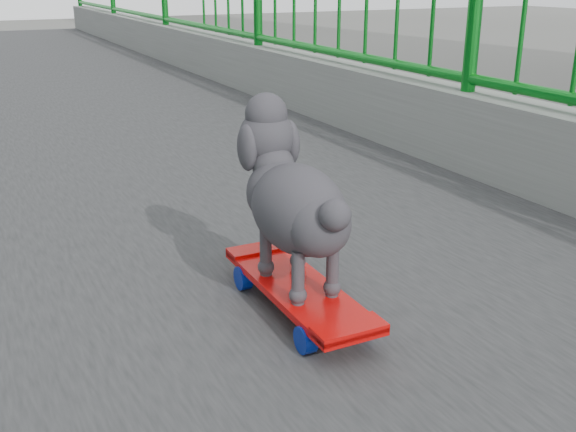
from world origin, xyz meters
The scene contains 2 objects.
skateboard centered at (0.21, 3.17, 7.05)m, with size 0.16×0.52×0.07m.
poodle centered at (0.21, 3.20, 7.27)m, with size 0.19×0.45×0.38m.
Camera 1 is at (-0.44, 1.94, 7.74)m, focal length 42.00 mm.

